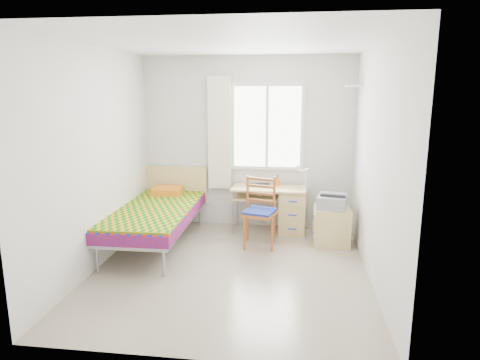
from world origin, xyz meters
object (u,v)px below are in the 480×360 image
object	(u,v)px
chair	(260,208)
printer	(332,201)
desk	(288,208)
bed	(157,213)
cabinet	(331,226)

from	to	relation	value
chair	printer	xyz separation A→B (m)	(0.97, 0.15, 0.08)
desk	chair	bearing A→B (deg)	-120.18
desk	printer	bearing A→B (deg)	-33.14
bed	printer	bearing A→B (deg)	6.04
cabinet	printer	bearing A→B (deg)	132.78
desk	cabinet	xyz separation A→B (m)	(0.61, -0.43, -0.11)
bed	cabinet	size ratio (longest dim) A/B	4.08
desk	cabinet	size ratio (longest dim) A/B	2.12
desk	printer	distance (m)	0.78
chair	printer	bearing A→B (deg)	24.09
printer	chair	bearing A→B (deg)	-159.84
chair	cabinet	distance (m)	1.02
bed	chair	bearing A→B (deg)	4.63
bed	printer	xyz separation A→B (m)	(2.38, 0.28, 0.17)
chair	cabinet	xyz separation A→B (m)	(0.97, 0.14, -0.27)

